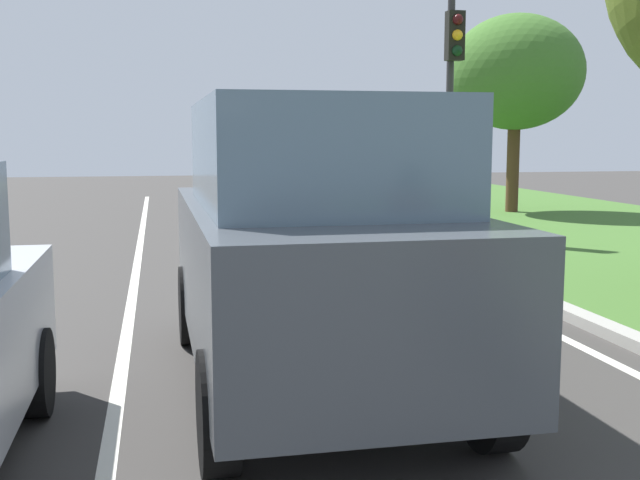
{
  "coord_description": "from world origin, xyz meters",
  "views": [
    {
      "loc": [
        -0.35,
        3.25,
        2.02
      ],
      "look_at": [
        0.89,
        9.27,
        1.2
      ],
      "focal_mm": 44.16,
      "sensor_mm": 36.0,
      "label": 1
    }
  ],
  "objects": [
    {
      "name": "lane_line_right_edge",
      "position": [
        3.6,
        14.0,
        0.0
      ],
      "size": [
        0.12,
        32.0,
        0.01
      ],
      "primitive_type": "cube",
      "color": "silver",
      "rests_on": "ground"
    },
    {
      "name": "car_suv_ahead",
      "position": [
        0.83,
        9.29,
        1.17
      ],
      "size": [
        2.0,
        4.52,
        2.28
      ],
      "rotation": [
        0.0,
        0.0,
        0.01
      ],
      "color": "#474C51",
      "rests_on": "ground"
    },
    {
      "name": "traffic_light_near_right",
      "position": [
        5.14,
        17.5,
        3.1
      ],
      "size": [
        0.32,
        0.5,
        4.66
      ],
      "color": "#2D2D2D",
      "rests_on": "ground"
    },
    {
      "name": "curb_right",
      "position": [
        4.1,
        14.0,
        0.06
      ],
      "size": [
        0.24,
        48.0,
        0.12
      ],
      "primitive_type": "cube",
      "color": "#9E9B93",
      "rests_on": "ground"
    },
    {
      "name": "ground_plane",
      "position": [
        0.0,
        14.0,
        0.0
      ],
      "size": [
        60.0,
        60.0,
        0.0
      ],
      "primitive_type": "plane",
      "color": "#383533"
    },
    {
      "name": "tree_roadside_far",
      "position": [
        8.65,
        22.18,
        3.6
      ],
      "size": [
        3.42,
        3.42,
        5.07
      ],
      "color": "#4C331E",
      "rests_on": "ground"
    },
    {
      "name": "lane_line_center",
      "position": [
        -0.7,
        14.0,
        0.0
      ],
      "size": [
        0.12,
        32.0,
        0.01
      ],
      "primitive_type": "cube",
      "color": "silver",
      "rests_on": "ground"
    }
  ]
}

